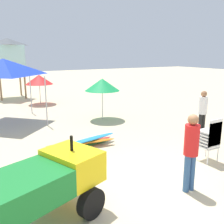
% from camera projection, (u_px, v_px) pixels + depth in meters
% --- Properties ---
extents(ground, '(80.00, 80.00, 0.00)m').
position_uv_depth(ground, '(154.00, 187.00, 6.02)').
color(ground, beige).
extents(utility_cart, '(2.80, 2.03, 1.50)m').
position_uv_depth(utility_cart, '(38.00, 186.00, 4.50)').
color(utility_cart, '#197A2D').
rests_on(utility_cart, ground).
extents(stacked_plastic_chairs, '(0.48, 0.48, 1.29)m').
position_uv_depth(stacked_plastic_chairs, '(211.00, 137.00, 7.24)').
color(stacked_plastic_chairs, white).
rests_on(stacked_plastic_chairs, ground).
extents(surfboard_pile, '(2.49, 0.76, 0.32)m').
position_uv_depth(surfboard_pile, '(85.00, 142.00, 8.52)').
color(surfboard_pile, green).
rests_on(surfboard_pile, ground).
extents(lifeguard_near_center, '(0.32, 0.32, 1.69)m').
position_uv_depth(lifeguard_near_center, '(203.00, 110.00, 9.63)').
color(lifeguard_near_center, black).
rests_on(lifeguard_near_center, ground).
extents(lifeguard_far_right, '(0.32, 0.32, 1.78)m').
position_uv_depth(lifeguard_far_right, '(191.00, 148.00, 5.63)').
color(lifeguard_far_right, '#33598C').
rests_on(lifeguard_far_right, ground).
extents(popup_canopy, '(2.77, 2.77, 2.82)m').
position_uv_depth(popup_canopy, '(4.00, 67.00, 11.01)').
color(popup_canopy, '#B2B2B7').
rests_on(popup_canopy, ground).
extents(lifeguard_tower, '(1.98, 1.98, 4.02)m').
position_uv_depth(lifeguard_tower, '(8.00, 55.00, 17.31)').
color(lifeguard_tower, olive).
rests_on(lifeguard_tower, ground).
extents(beach_umbrella_left, '(1.64, 1.64, 1.78)m').
position_uv_depth(beach_umbrella_left, '(39.00, 80.00, 15.48)').
color(beach_umbrella_left, beige).
rests_on(beach_umbrella_left, ground).
extents(beach_umbrella_mid, '(1.61, 1.61, 1.92)m').
position_uv_depth(beach_umbrella_mid, '(102.00, 85.00, 11.81)').
color(beach_umbrella_mid, beige).
rests_on(beach_umbrella_mid, ground).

